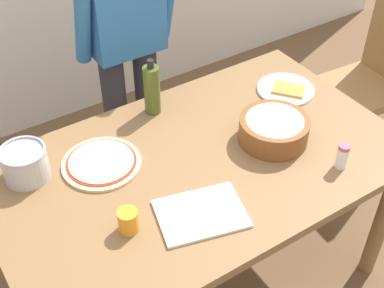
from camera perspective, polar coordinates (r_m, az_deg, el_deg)
The scene contains 12 objects.
ground at distance 2.61m, azimuth 0.62°, elevation -14.25°, with size 8.00×8.00×0.00m, color brown.
dining_table at distance 2.10m, azimuth 0.75°, elevation -3.67°, with size 1.60×0.96×0.76m.
person_cook at distance 2.51m, azimuth -7.21°, elevation 11.87°, with size 0.49×0.25×1.62m.
chair_wooden_right at distance 3.07m, azimuth 19.11°, elevation 6.99°, with size 0.43×0.43×0.95m.
pizza_raw_on_board at distance 2.04m, azimuth -9.78°, elevation -2.02°, with size 0.31×0.31×0.02m.
plate_with_slice at distance 2.44m, azimuth 10.15°, elevation 5.85°, with size 0.26×0.26×0.02m.
popcorn_bowl at distance 2.12m, azimuth 8.86°, elevation 1.78°, with size 0.28×0.28×0.11m.
olive_oil_bottle at distance 2.22m, azimuth -4.36°, elevation 5.92°, with size 0.07×0.07×0.26m.
steel_pot at distance 2.02m, azimuth -17.66°, elevation -1.99°, with size 0.17×0.17×0.13m.
cup_orange at distance 1.78m, azimuth -6.93°, elevation -8.26°, with size 0.07×0.07×0.09m, color orange.
salt_shaker at distance 2.05m, azimuth 15.96°, elevation -1.28°, with size 0.04×0.04×0.11m.
cutting_board_white at distance 1.84m, azimuth 0.97°, elevation -7.55°, with size 0.30×0.22×0.01m, color white.
Camera 1 is at (-0.84, -1.24, 2.13)m, focal length 49.24 mm.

